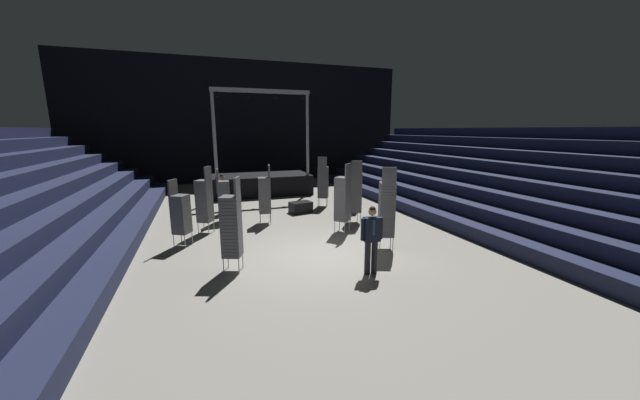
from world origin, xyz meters
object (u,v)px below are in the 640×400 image
Objects in this scene: chair_stack_rear_left at (223,195)px; chair_stack_rear_centre at (265,195)px; chair_stack_front_right at (204,200)px; chair_stack_aisle_left at (352,191)px; man_with_tie at (372,236)px; chair_stack_rear_right at (355,192)px; chair_stack_aisle_right at (231,225)px; crew_worker_near_stage at (223,191)px; chair_stack_mid_right at (181,213)px; chair_stack_front_left at (343,198)px; stage_riser at (261,182)px; chair_stack_mid_centre at (387,209)px; equipment_road_case at (301,207)px; chair_stack_mid_left at (323,182)px.

chair_stack_rear_centre reaches higher than chair_stack_rear_left.
chair_stack_aisle_left is at bearing -49.23° from chair_stack_front_right.
chair_stack_rear_right is at bearing -105.13° from man_with_tie.
chair_stack_rear_left is 4.96m from chair_stack_aisle_right.
chair_stack_mid_right is at bearing -85.18° from crew_worker_near_stage.
chair_stack_mid_right is 1.00× the size of chair_stack_rear_left.
chair_stack_aisle_right is (-3.20, 1.27, 0.23)m from man_with_tie.
chair_stack_front_left is at bearing 118.00° from chair_stack_mid_right.
chair_stack_rear_right is at bearing 69.89° from chair_stack_rear_left.
chair_stack_mid_centre is at bearing -78.74° from stage_riser.
chair_stack_rear_right is at bearing 66.09° from chair_stack_aisle_left.
chair_stack_front_left is 1.04× the size of chair_stack_front_right.
chair_stack_mid_centre reaches higher than chair_stack_rear_left.
chair_stack_mid_centre is at bearing -67.20° from chair_stack_aisle_right.
crew_worker_near_stage reaches higher than equipment_road_case.
chair_stack_rear_centre is at bearing -30.33° from crew_worker_near_stage.
chair_stack_rear_right reaches higher than chair_stack_mid_left.
chair_stack_rear_left is 1.14× the size of chair_stack_aisle_left.
chair_stack_rear_left is 3.31m from equipment_road_case.
man_with_tie reaches higher than crew_worker_near_stage.
chair_stack_mid_left is 1.04× the size of chair_stack_rear_centre.
chair_stack_aisle_right is at bearing -0.65° from chair_stack_rear_left.
chair_stack_mid_right is 5.48m from equipment_road_case.
chair_stack_aisle_right is at bearing 38.82° from chair_stack_aisle_left.
chair_stack_mid_centre reaches higher than chair_stack_aisle_right.
equipment_road_case is at bearing -117.26° from chair_stack_mid_left.
chair_stack_aisle_left is (1.04, 4.70, -0.34)m from chair_stack_mid_centre.
chair_stack_rear_centre reaches higher than equipment_road_case.
chair_stack_front_left is 1.08× the size of chair_stack_rear_centre.
chair_stack_front_right is 1.52m from chair_stack_rear_left.
chair_stack_rear_left is at bearing -58.64° from man_with_tie.
crew_worker_near_stage is at bearing 178.23° from chair_stack_rear_left.
chair_stack_rear_centre is at bearing 172.37° from chair_stack_rear_right.
chair_stack_front_left reaches higher than chair_stack_rear_left.
chair_stack_aisle_left is at bearing -73.14° from chair_stack_rear_centre.
chair_stack_mid_centre is 1.04× the size of chair_stack_aisle_right.
chair_stack_front_right is 2.56× the size of equipment_road_case.
chair_stack_rear_right is at bearing -65.43° from chair_stack_front_right.
chair_stack_rear_centre is (-2.87, 4.02, -0.13)m from chair_stack_mid_centre.
chair_stack_mid_left is 7.00m from chair_stack_mid_right.
man_with_tie is 0.77× the size of chair_stack_rear_centre.
chair_stack_front_left is at bearing -79.69° from stage_riser.
chair_stack_rear_left is at bearing 19.59° from chair_stack_aisle_right.
chair_stack_rear_left is (1.41, 2.49, 0.00)m from chair_stack_mid_right.
chair_stack_mid_centre reaches higher than chair_stack_front_left.
chair_stack_rear_right is 1.08× the size of chair_stack_rear_centre.
stage_riser is 2.30× the size of chair_stack_front_left.
stage_riser reaches higher than chair_stack_aisle_left.
man_with_tie is 8.13m from crew_worker_near_stage.
equipment_road_case is (1.74, 1.16, -0.88)m from chair_stack_rear_centre.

